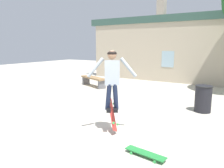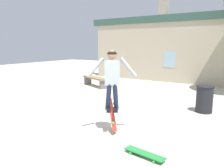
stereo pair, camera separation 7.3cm
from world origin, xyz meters
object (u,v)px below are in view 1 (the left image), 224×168
(skater, at_px, (112,76))
(skateboard_resting, at_px, (145,153))
(park_bench, at_px, (93,80))
(trash_bin, at_px, (203,98))
(skateboard_flipping, at_px, (112,113))

(skater, distance_m, skateboard_resting, 1.88)
(park_bench, distance_m, trash_bin, 5.79)
(park_bench, height_order, trash_bin, trash_bin)
(park_bench, distance_m, skater, 6.18)
(park_bench, relative_size, skateboard_flipping, 2.32)
(skateboard_flipping, bearing_deg, park_bench, 173.14)
(skateboard_resting, bearing_deg, trash_bin, 91.24)
(park_bench, bearing_deg, skater, -26.90)
(trash_bin, relative_size, skateboard_flipping, 1.07)
(trash_bin, height_order, skateboard_resting, trash_bin)
(trash_bin, xyz_separation_m, skateboard_flipping, (-1.61, -2.87, 0.00))
(park_bench, xyz_separation_m, skateboard_flipping, (3.95, -4.51, 0.09))
(park_bench, height_order, skater, skater)
(skater, height_order, skateboard_flipping, skater)
(trash_bin, xyz_separation_m, skater, (-1.56, -2.96, 0.95))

